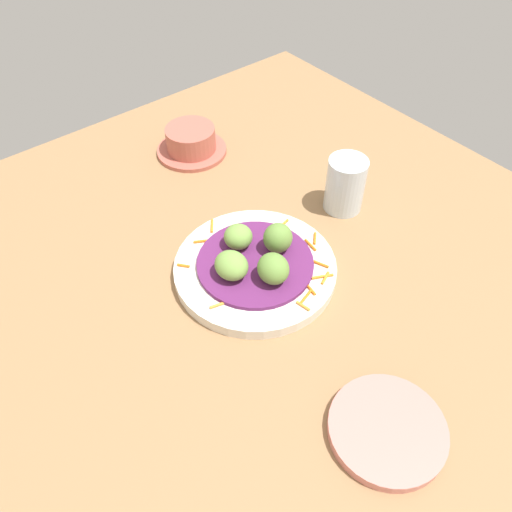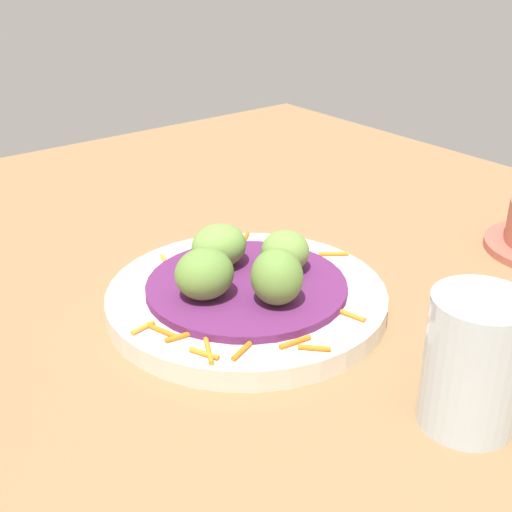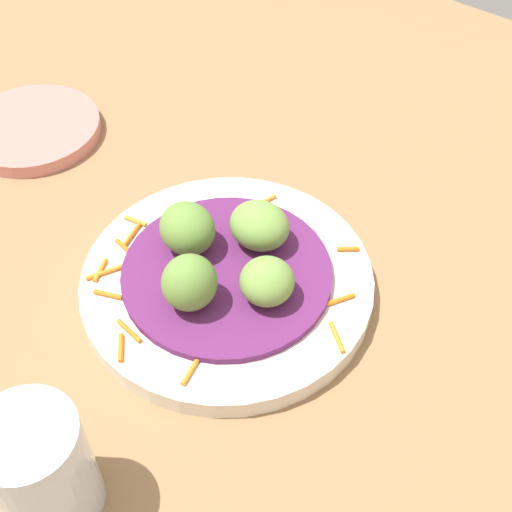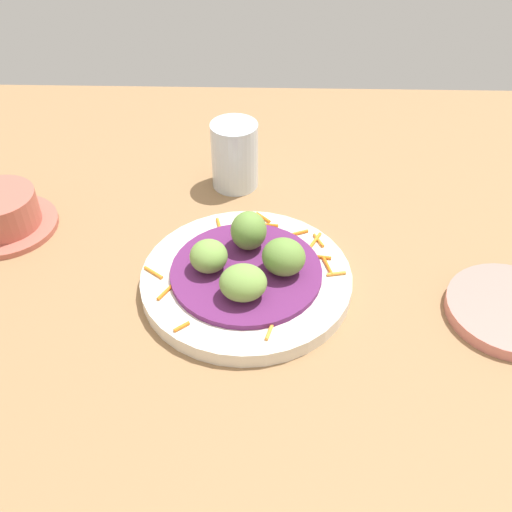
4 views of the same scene
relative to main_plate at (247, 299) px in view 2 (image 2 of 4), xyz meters
The scene contains 9 objects.
table_surface 3.21cm from the main_plate, 45.99° to the right, with size 110.00×110.00×2.00cm, color #936D47.
main_plate is the anchor object (origin of this frame).
cabbage_bed 1.28cm from the main_plate, 90.00° to the right, with size 17.65×17.65×0.70cm, color #60235B.
carrot_garnish 3.79cm from the main_plate, 50.04° to the left, with size 23.68×21.94×0.40cm.
guac_scoop_left 5.51cm from the main_plate, behind, with size 4.35×4.38×3.69cm, color #759E47.
guac_scoop_center 5.57cm from the main_plate, 91.97° to the right, with size 4.63×5.24×3.89cm, color #759E47.
guac_scoop_right 5.72cm from the main_plate, ahead, with size 4.99×4.52×4.36cm, color olive.
guac_scoop_back 5.86cm from the main_plate, 88.03° to the left, with size 4.29×4.45×4.76cm, color olive.
water_glass 21.89cm from the main_plate, 96.48° to the left, with size 6.59×6.59×9.60cm, color silver.
Camera 2 is at (30.22, 43.78, 32.73)cm, focal length 48.02 mm.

